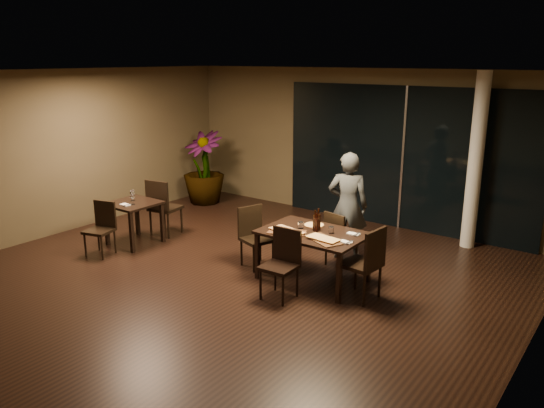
{
  "coord_description": "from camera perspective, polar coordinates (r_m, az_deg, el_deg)",
  "views": [
    {
      "loc": [
        4.86,
        -5.42,
        3.2
      ],
      "look_at": [
        0.26,
        0.79,
        1.05
      ],
      "focal_mm": 35.0,
      "sensor_mm": 36.0,
      "label": 1
    }
  ],
  "objects": [
    {
      "name": "wine_glass_a",
      "position": [
        9.65,
        -14.77,
        0.89
      ],
      "size": [
        0.08,
        0.08,
        0.19
      ],
      "primitive_type": null,
      "color": "white",
      "rests_on": "side_table"
    },
    {
      "name": "round_pizza",
      "position": [
        8.0,
        4.55,
        -2.3
      ],
      "size": [
        0.28,
        0.28,
        0.01
      ],
      "primitive_type": "cylinder",
      "color": "#A81C12",
      "rests_on": "main_table"
    },
    {
      "name": "main_table",
      "position": [
        7.75,
        4.44,
        -3.54
      ],
      "size": [
        1.5,
        1.0,
        0.75
      ],
      "color": "black",
      "rests_on": "ground"
    },
    {
      "name": "pizza_board_left",
      "position": [
        7.67,
        1.61,
        -3.04
      ],
      "size": [
        0.6,
        0.45,
        0.01
      ],
      "primitive_type": "cube",
      "rotation": [
        0.0,
        0.0,
        0.37
      ],
      "color": "#4C2A18",
      "rests_on": "main_table"
    },
    {
      "name": "diner",
      "position": [
        8.62,
        8.14,
        -0.22
      ],
      "size": [
        0.7,
        0.59,
        1.77
      ],
      "primitive_type": "imported",
      "rotation": [
        0.0,
        0.0,
        3.52
      ],
      "color": "#303436",
      "rests_on": "ground"
    },
    {
      "name": "window_panel",
      "position": [
        10.31,
        13.96,
        4.75
      ],
      "size": [
        5.0,
        0.06,
        2.7
      ],
      "primitive_type": "cube",
      "color": "black",
      "rests_on": "ground"
    },
    {
      "name": "wall_back",
      "position": [
        10.78,
        9.29,
        6.27
      ],
      "size": [
        8.0,
        0.1,
        3.0
      ],
      "primitive_type": "cube",
      "color": "#483D26",
      "rests_on": "ground"
    },
    {
      "name": "oblong_pizza_left",
      "position": [
        7.66,
        1.61,
        -2.92
      ],
      "size": [
        0.56,
        0.34,
        0.02
      ],
      "primitive_type": null,
      "rotation": [
        0.0,
        0.0,
        -0.22
      ],
      "color": "maroon",
      "rests_on": "pizza_board_left"
    },
    {
      "name": "potted_plant",
      "position": [
        11.97,
        -7.36,
        3.9
      ],
      "size": [
        0.9,
        0.9,
        1.62
      ],
      "primitive_type": "imported",
      "rotation": [
        0.0,
        0.0,
        0.02
      ],
      "color": "#1D4918",
      "rests_on": "ground"
    },
    {
      "name": "oblong_pizza_right",
      "position": [
        7.38,
        5.53,
        -3.74
      ],
      "size": [
        0.46,
        0.25,
        0.02
      ],
      "primitive_type": null,
      "rotation": [
        0.0,
        0.0,
        -0.1
      ],
      "color": "maroon",
      "rests_on": "pizza_board_right"
    },
    {
      "name": "wall_left",
      "position": [
        10.57,
        -21.96,
        5.16
      ],
      "size": [
        0.1,
        8.0,
        3.0
      ],
      "primitive_type": "cube",
      "color": "#483D26",
      "rests_on": "ground"
    },
    {
      "name": "wall_right",
      "position": [
        5.74,
        26.7,
        -3.43
      ],
      "size": [
        0.1,
        8.0,
        3.0
      ],
      "primitive_type": "cube",
      "color": "#483D26",
      "rests_on": "ground"
    },
    {
      "name": "bottle_b",
      "position": [
        7.7,
        4.8,
        -1.99
      ],
      "size": [
        0.06,
        0.06,
        0.27
      ],
      "primitive_type": null,
      "color": "black",
      "rests_on": "main_table"
    },
    {
      "name": "column",
      "position": [
        9.55,
        21.04,
        4.25
      ],
      "size": [
        0.24,
        0.24,
        3.0
      ],
      "primitive_type": "cylinder",
      "color": "silver",
      "rests_on": "ground"
    },
    {
      "name": "ceiling",
      "position": [
        7.28,
        -5.53,
        14.05
      ],
      "size": [
        8.0,
        8.0,
        0.04
      ],
      "primitive_type": "cube",
      "color": "silver",
      "rests_on": "wall_back"
    },
    {
      "name": "chair_main_near",
      "position": [
        7.26,
        1.13,
        -6.01
      ],
      "size": [
        0.46,
        0.46,
        0.96
      ],
      "rotation": [
        0.0,
        0.0,
        0.04
      ],
      "color": "black",
      "rests_on": "ground"
    },
    {
      "name": "napkin_near",
      "position": [
        7.34,
        7.91,
        -4.07
      ],
      "size": [
        0.19,
        0.12,
        0.01
      ],
      "primitive_type": "cube",
      "rotation": [
        0.0,
        0.0,
        -0.11
      ],
      "color": "white",
      "rests_on": "main_table"
    },
    {
      "name": "chair_main_left",
      "position": [
        8.34,
        -1.94,
        -3.16
      ],
      "size": [
        0.56,
        0.56,
        0.95
      ],
      "rotation": [
        0.0,
        0.0,
        1.24
      ],
      "color": "black",
      "rests_on": "ground"
    },
    {
      "name": "bottle_a",
      "position": [
        7.75,
        4.66,
        -1.75
      ],
      "size": [
        0.07,
        0.07,
        0.31
      ],
      "primitive_type": null,
      "color": "black",
      "rests_on": "main_table"
    },
    {
      "name": "napkin_far",
      "position": [
        7.68,
        8.74,
        -3.2
      ],
      "size": [
        0.18,
        0.1,
        0.01
      ],
      "primitive_type": "cube",
      "rotation": [
        0.0,
        0.0,
        0.02
      ],
      "color": "white",
      "rests_on": "main_table"
    },
    {
      "name": "tumbler_left",
      "position": [
        7.86,
        3.1,
        -2.28
      ],
      "size": [
        0.08,
        0.08,
        0.1
      ],
      "primitive_type": "cylinder",
      "color": "white",
      "rests_on": "main_table"
    },
    {
      "name": "chair_main_far",
      "position": [
        8.34,
        7.15,
        -3.5
      ],
      "size": [
        0.49,
        0.49,
        0.89
      ],
      "rotation": [
        0.0,
        0.0,
        2.93
      ],
      "color": "black",
      "rests_on": "ground"
    },
    {
      "name": "chair_side_far",
      "position": [
        9.9,
        -11.74,
        -0.06
      ],
      "size": [
        0.57,
        0.57,
        1.06
      ],
      "rotation": [
        0.0,
        0.0,
        3.31
      ],
      "color": "black",
      "rests_on": "ground"
    },
    {
      "name": "side_napkin",
      "position": [
        9.42,
        -15.51,
        -0.07
      ],
      "size": [
        0.19,
        0.12,
        0.01
      ],
      "primitive_type": "cube",
      "rotation": [
        0.0,
        0.0,
        -0.05
      ],
      "color": "white",
      "rests_on": "side_table"
    },
    {
      "name": "wine_glass_b",
      "position": [
        9.41,
        -14.77,
        0.49
      ],
      "size": [
        0.08,
        0.08,
        0.18
      ],
      "primitive_type": null,
      "color": "white",
      "rests_on": "side_table"
    },
    {
      "name": "bottle_c",
      "position": [
        7.76,
        5.0,
        -1.66
      ],
      "size": [
        0.07,
        0.07,
        0.33
      ],
      "primitive_type": null,
      "color": "black",
      "rests_on": "main_table"
    },
    {
      "name": "ground",
      "position": [
        7.95,
        -4.96,
        -8.25
      ],
      "size": [
        8.0,
        8.0,
        0.0
      ],
      "primitive_type": "plane",
      "color": "black",
      "rests_on": "ground"
    },
    {
      "name": "side_table",
      "position": [
        9.6,
        -14.67,
        -0.56
      ],
      "size": [
        0.8,
        0.8,
        0.75
      ],
      "color": "black",
      "rests_on": "ground"
    },
    {
      "name": "tumbler_right",
      "position": [
        7.69,
        6.38,
        -2.78
      ],
      "size": [
        0.08,
        0.08,
        0.09
      ],
      "primitive_type": "cylinder",
      "color": "white",
      "rests_on": "main_table"
    },
    {
      "name": "pizza_board_right",
      "position": [
        7.38,
        5.53,
        -3.86
      ],
      "size": [
        0.64,
        0.5,
        0.01
      ],
      "primitive_type": "cube",
      "rotation": [
        0.0,
        0.0,
        -0.44
      ],
      "color": "#402614",
      "rests_on": "main_table"
    },
    {
      "name": "chair_main_right",
      "position": [
        7.25,
        10.14,
        -5.96
      ],
      "size": [
        0.52,
        0.52,
        1.03
      ],
      "rotation": [
        0.0,
        0.0,
        -1.67
      ],
      "color": "black",
      "rests_on": "ground"
    },
    {
      "name": "chair_side_near",
      "position": [
        9.27,
        -17.83,
        -2.18
      ],
      "size": [
        0.51,
        0.51,
        0.89
      ],
      "rotation": [
        0.0,
        0.0,
        0.27
      ],
      "color": "black",
      "rests_on": "ground"
    }
  ]
}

